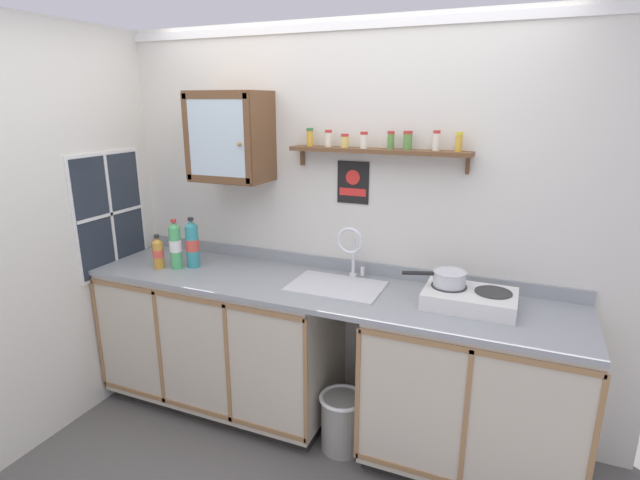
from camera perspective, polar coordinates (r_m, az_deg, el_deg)
floor at (r=3.10m, az=-3.15°, el=-24.47°), size 5.97×5.97×0.00m
back_wall at (r=3.12m, az=2.34°, el=1.70°), size 3.57×0.07×2.46m
side_wall_left at (r=3.27m, az=-30.20°, el=-0.01°), size 0.05×3.50×2.46m
lower_cabinet_run at (r=3.42m, az=-11.25°, el=-11.21°), size 1.55×0.65×0.92m
lower_cabinet_run_right at (r=2.93m, az=17.26°, el=-16.58°), size 1.13×0.65×0.92m
countertop at (r=2.91m, az=-0.14°, el=-5.64°), size 2.93×0.67×0.03m
backsplash at (r=3.16m, az=2.06°, el=-2.81°), size 2.93×0.02×0.08m
sink at (r=2.90m, az=2.11°, el=-5.74°), size 0.54×0.41×0.46m
hot_plate_stove at (r=2.73m, az=16.97°, el=-6.52°), size 0.47×0.32×0.09m
saucepan at (r=2.73m, az=14.70°, el=-4.26°), size 0.33×0.18×0.08m
bottle_juice_amber_0 at (r=3.35m, az=-18.27°, el=-1.42°), size 0.07×0.07×0.23m
bottle_detergent_teal_1 at (r=3.29m, az=-14.60°, el=-0.45°), size 0.09×0.09×0.33m
bottle_soda_green_2 at (r=3.29m, az=-16.44°, el=-0.60°), size 0.08×0.08×0.33m
wall_cabinet at (r=3.17m, az=-10.36°, el=11.71°), size 0.48×0.34×0.55m
spice_shelf at (r=2.87m, az=6.76°, el=10.55°), size 1.06×0.14×0.23m
warning_sign at (r=3.00m, az=3.85°, el=6.64°), size 0.20×0.01×0.26m
window at (r=3.57m, az=-23.22°, el=2.81°), size 0.03×0.60×0.82m
trash_bin at (r=3.09m, az=2.56°, el=-20.23°), size 0.27×0.27×0.35m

